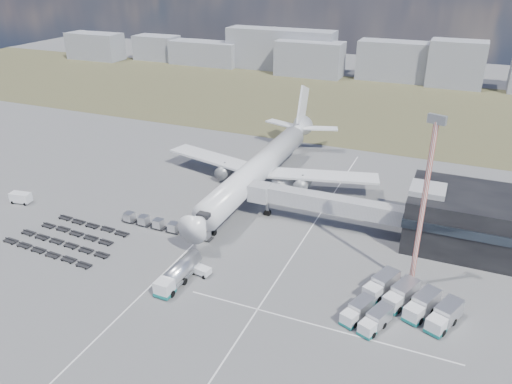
% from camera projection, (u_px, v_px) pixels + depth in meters
% --- Properties ---
extents(ground, '(420.00, 420.00, 0.00)m').
position_uv_depth(ground, '(191.00, 259.00, 86.62)').
color(ground, '#565659').
rests_on(ground, ground).
extents(grass_strip, '(420.00, 90.00, 0.01)m').
position_uv_depth(grass_strip, '(344.00, 104.00, 178.20)').
color(grass_strip, '#4C462E').
rests_on(grass_strip, ground).
extents(lane_markings, '(47.12, 110.00, 0.01)m').
position_uv_depth(lane_markings, '(249.00, 263.00, 85.67)').
color(lane_markings, silver).
rests_on(lane_markings, ground).
extents(terminal, '(30.40, 16.40, 11.00)m').
position_uv_depth(terminal, '(495.00, 223.00, 87.48)').
color(terminal, black).
rests_on(terminal, ground).
extents(jet_bridge, '(30.30, 3.80, 7.05)m').
position_uv_depth(jet_bridge, '(314.00, 201.00, 95.86)').
color(jet_bridge, '#939399').
rests_on(jet_bridge, ground).
extents(airliner, '(51.59, 64.53, 17.62)m').
position_uv_depth(airliner, '(262.00, 166.00, 111.31)').
color(airliner, silver).
rests_on(airliner, ground).
extents(skyline, '(314.12, 24.32, 25.89)m').
position_uv_depth(skyline, '(398.00, 61.00, 206.99)').
color(skyline, gray).
rests_on(skyline, ground).
extents(fuel_tanker, '(3.01, 10.55, 3.38)m').
position_uv_depth(fuel_tanker, '(178.00, 273.00, 79.83)').
color(fuel_tanker, silver).
rests_on(fuel_tanker, ground).
extents(pushback_tug, '(3.30, 2.23, 1.39)m').
position_uv_depth(pushback_tug, '(202.00, 271.00, 82.19)').
color(pushback_tug, silver).
rests_on(pushback_tug, ground).
extents(utility_van, '(4.62, 2.58, 2.33)m').
position_uv_depth(utility_van, '(21.00, 198.00, 105.97)').
color(utility_van, silver).
rests_on(utility_van, ground).
extents(catering_truck, '(4.69, 6.73, 2.86)m').
position_uv_depth(catering_truck, '(285.00, 184.00, 111.72)').
color(catering_truck, silver).
rests_on(catering_truck, ground).
extents(service_trucks_near, '(6.98, 7.55, 2.46)m').
position_uv_depth(service_trucks_near, '(366.00, 315.00, 70.99)').
color(service_trucks_near, silver).
rests_on(service_trucks_near, ground).
extents(service_trucks_far, '(14.55, 11.43, 2.85)m').
position_uv_depth(service_trucks_far, '(411.00, 300.00, 73.89)').
color(service_trucks_far, silver).
rests_on(service_trucks_far, ground).
extents(uld_row, '(19.87, 2.08, 1.80)m').
position_uv_depth(uld_row, '(166.00, 226.00, 95.26)').
color(uld_row, black).
rests_on(uld_row, ground).
extents(baggage_dollies, '(21.67, 13.69, 0.64)m').
position_uv_depth(baggage_dollies, '(68.00, 238.00, 92.41)').
color(baggage_dollies, black).
rests_on(baggage_dollies, ground).
extents(floodlight_mast, '(2.67, 2.17, 28.12)m').
position_uv_depth(floodlight_mast, '(423.00, 206.00, 73.88)').
color(floodlight_mast, '#A82C1A').
rests_on(floodlight_mast, ground).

